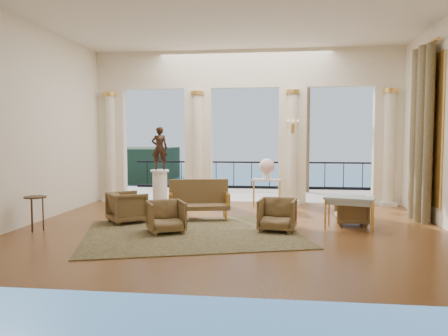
# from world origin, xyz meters

# --- Properties ---
(floor) EXTENTS (9.00, 9.00, 0.00)m
(floor) POSITION_xyz_m (0.00, 0.00, 0.00)
(floor) COLOR #45280C
(floor) RESTS_ON ground
(room_walls) EXTENTS (9.00, 9.00, 9.00)m
(room_walls) POSITION_xyz_m (0.00, -1.12, 2.88)
(room_walls) COLOR white
(room_walls) RESTS_ON ground
(arcade) EXTENTS (9.00, 0.56, 4.50)m
(arcade) POSITION_xyz_m (-0.00, 3.82, 2.58)
(arcade) COLOR beige
(arcade) RESTS_ON ground
(terrace) EXTENTS (10.00, 3.60, 0.10)m
(terrace) POSITION_xyz_m (0.00, 5.80, -0.05)
(terrace) COLOR #AA9D8B
(terrace) RESTS_ON ground
(balustrade) EXTENTS (9.00, 0.06, 1.03)m
(balustrade) POSITION_xyz_m (0.00, 7.40, 0.41)
(balustrade) COLOR black
(balustrade) RESTS_ON terrace
(palm_tree) EXTENTS (2.00, 2.00, 4.50)m
(palm_tree) POSITION_xyz_m (2.00, 6.60, 4.09)
(palm_tree) COLOR #4C3823
(palm_tree) RESTS_ON terrace
(headland) EXTENTS (22.00, 18.00, 6.00)m
(headland) POSITION_xyz_m (-30.00, 70.00, -3.00)
(headland) COLOR black
(headland) RESTS_ON sea
(sea) EXTENTS (160.00, 160.00, 0.00)m
(sea) POSITION_xyz_m (0.00, 60.00, -6.00)
(sea) COLOR #2A5687
(sea) RESTS_ON ground
(curtain) EXTENTS (0.33, 1.40, 4.09)m
(curtain) POSITION_xyz_m (4.28, 1.50, 2.02)
(curtain) COLOR brown
(curtain) RESTS_ON ground
(window_frame) EXTENTS (0.04, 1.60, 3.40)m
(window_frame) POSITION_xyz_m (4.47, 1.50, 2.10)
(window_frame) COLOR gold
(window_frame) RESTS_ON room_walls
(wall_sconce) EXTENTS (0.30, 0.11, 0.33)m
(wall_sconce) POSITION_xyz_m (1.40, 3.51, 2.23)
(wall_sconce) COLOR gold
(wall_sconce) RESTS_ON arcade
(rug) EXTENTS (5.00, 4.37, 0.02)m
(rug) POSITION_xyz_m (-0.73, -0.60, 0.01)
(rug) COLOR #293017
(rug) RESTS_ON ground
(armchair_a) EXTENTS (0.93, 0.91, 0.73)m
(armchair_a) POSITION_xyz_m (-1.27, -0.59, 0.36)
(armchair_a) COLOR #403518
(armchair_a) RESTS_ON ground
(armchair_b) EXTENTS (0.83, 0.79, 0.75)m
(armchair_b) POSITION_xyz_m (0.97, -0.16, 0.38)
(armchair_b) COLOR #403518
(armchair_b) RESTS_ON ground
(armchair_c) EXTENTS (0.66, 0.70, 0.71)m
(armchair_c) POSITION_xyz_m (2.60, 0.74, 0.35)
(armchair_c) COLOR #403518
(armchair_c) RESTS_ON ground
(armchair_d) EXTENTS (1.03, 1.04, 0.78)m
(armchair_d) POSITION_xyz_m (-2.42, 0.34, 0.39)
(armchair_d) COLOR #403518
(armchair_d) RESTS_ON ground
(settee) EXTENTS (1.52, 0.90, 0.94)m
(settee) POSITION_xyz_m (-0.87, 0.95, 0.47)
(settee) COLOR #403518
(settee) RESTS_ON ground
(game_table) EXTENTS (1.13, 0.81, 0.70)m
(game_table) POSITION_xyz_m (2.48, 0.18, 0.62)
(game_table) COLOR #A7C2CE
(game_table) RESTS_ON ground
(pedestal) EXTENTS (0.56, 0.56, 1.03)m
(pedestal) POSITION_xyz_m (-2.34, 2.85, 0.49)
(pedestal) COLOR silver
(pedestal) RESTS_ON ground
(statue) EXTENTS (0.49, 0.37, 1.22)m
(statue) POSITION_xyz_m (-2.34, 2.85, 1.64)
(statue) COLOR black
(statue) RESTS_ON pedestal
(console_table) EXTENTS (0.87, 0.51, 0.78)m
(console_table) POSITION_xyz_m (0.68, 3.05, 0.65)
(console_table) COLOR silver
(console_table) RESTS_ON ground
(urn) EXTENTS (0.43, 0.43, 0.57)m
(urn) POSITION_xyz_m (0.68, 3.05, 1.11)
(urn) COLOR white
(urn) RESTS_ON console_table
(side_table) EXTENTS (0.45, 0.45, 0.73)m
(side_table) POSITION_xyz_m (-4.00, -0.75, 0.62)
(side_table) COLOR black
(side_table) RESTS_ON ground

